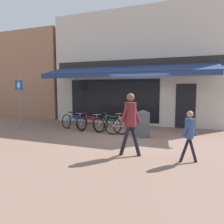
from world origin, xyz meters
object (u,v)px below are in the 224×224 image
at_px(litter_bin, 143,123).
at_px(parking_sign, 20,99).
at_px(bicycle_silver, 125,126).
at_px(pedestrian_child, 189,131).
at_px(pedestrian_adult, 130,117).
at_px(bicycle_red, 90,123).
at_px(bicycle_green, 110,124).
at_px(bicycle_blue, 74,122).

distance_m(litter_bin, parking_sign, 5.70).
bearing_deg(bicycle_silver, pedestrian_child, -58.26).
bearing_deg(litter_bin, pedestrian_adult, -85.04).
bearing_deg(bicycle_red, pedestrian_adult, -28.97).
xyz_separation_m(bicycle_red, pedestrian_adult, (2.66, -2.71, 0.73)).
relative_size(bicycle_red, bicycle_silver, 0.95).
relative_size(bicycle_red, parking_sign, 0.71).
xyz_separation_m(bicycle_green, litter_bin, (1.44, -0.18, 0.14)).
height_order(bicycle_red, parking_sign, parking_sign).
height_order(bicycle_blue, bicycle_green, bicycle_green).
bearing_deg(bicycle_blue, parking_sign, -140.98).
distance_m(bicycle_green, bicycle_silver, 0.69).
xyz_separation_m(bicycle_blue, litter_bin, (3.29, -0.29, 0.17)).
xyz_separation_m(bicycle_blue, pedestrian_child, (5.06, -2.71, 0.46)).
relative_size(pedestrian_child, parking_sign, 0.58).
bearing_deg(bicycle_red, litter_bin, 10.30).
bearing_deg(bicycle_blue, bicycle_red, 18.65).
distance_m(pedestrian_adult, pedestrian_child, 1.58).
relative_size(bicycle_red, litter_bin, 1.54).
relative_size(bicycle_blue, pedestrian_child, 1.25).
bearing_deg(parking_sign, bicycle_red, 13.88).
distance_m(bicycle_blue, bicycle_green, 1.85).
bearing_deg(bicycle_green, pedestrian_child, -31.44).
height_order(bicycle_green, pedestrian_child, pedestrian_child).
height_order(pedestrian_child, litter_bin, pedestrian_child).
height_order(pedestrian_adult, parking_sign, parking_sign).
distance_m(pedestrian_child, parking_sign, 7.65).
relative_size(bicycle_green, pedestrian_child, 1.29).
bearing_deg(bicycle_blue, pedestrian_child, -8.21).
height_order(bicycle_silver, pedestrian_adult, pedestrian_adult).
height_order(bicycle_red, pedestrian_adult, pedestrian_adult).
distance_m(bicycle_silver, litter_bin, 0.78).
bearing_deg(litter_bin, parking_sign, -174.77).
bearing_deg(bicycle_green, litter_bin, 0.47).
relative_size(bicycle_silver, pedestrian_child, 1.28).
distance_m(bicycle_red, bicycle_silver, 1.70).
bearing_deg(parking_sign, bicycle_green, 9.45).
height_order(bicycle_red, pedestrian_child, pedestrian_child).
xyz_separation_m(bicycle_green, bicycle_silver, (0.69, -0.07, -0.01)).
relative_size(bicycle_silver, parking_sign, 0.74).
height_order(bicycle_blue, pedestrian_adult, pedestrian_adult).
distance_m(bicycle_blue, bicycle_silver, 2.54).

